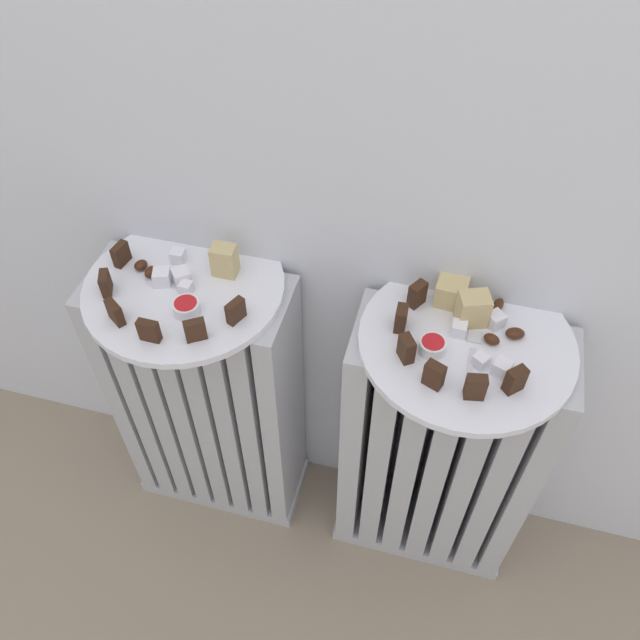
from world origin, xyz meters
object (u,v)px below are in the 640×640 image
(jam_bowl_right, at_px, (432,345))
(radiator_left, at_px, (210,403))
(radiator_right, at_px, (437,454))
(plate_left, at_px, (184,287))
(fork, at_px, (473,351))
(jam_bowl_left, at_px, (186,307))
(plate_right, at_px, (467,342))

(jam_bowl_right, bearing_deg, radiator_left, 175.27)
(radiator_right, relative_size, plate_left, 1.96)
(radiator_right, height_order, fork, fork)
(radiator_left, distance_m, jam_bowl_left, 0.34)
(radiator_left, bearing_deg, jam_bowl_left, -61.76)
(fork, bearing_deg, jam_bowl_left, -175.67)
(fork, bearing_deg, radiator_right, 114.85)
(plate_right, xyz_separation_m, fork, (0.01, -0.02, 0.01))
(radiator_left, height_order, plate_right, plate_right)
(plate_left, bearing_deg, plate_right, 0.00)
(radiator_left, height_order, fork, fork)
(radiator_right, height_order, jam_bowl_right, jam_bowl_right)
(radiator_left, bearing_deg, radiator_right, 0.00)
(radiator_left, relative_size, plate_right, 1.96)
(radiator_left, bearing_deg, jam_bowl_right, -4.73)
(fork, bearing_deg, radiator_left, 177.42)
(jam_bowl_left, xyz_separation_m, fork, (0.41, 0.03, -0.01))
(radiator_left, relative_size, radiator_right, 1.00)
(radiator_right, bearing_deg, jam_bowl_right, -145.47)
(plate_left, height_order, plate_right, same)
(radiator_right, xyz_separation_m, fork, (0.01, -0.02, 0.32))
(plate_left, distance_m, fork, 0.44)
(jam_bowl_right, bearing_deg, plate_right, 34.53)
(radiator_right, xyz_separation_m, plate_left, (-0.43, 0.00, 0.31))
(jam_bowl_right, bearing_deg, radiator_right, 34.53)
(plate_right, height_order, jam_bowl_right, jam_bowl_right)
(jam_bowl_left, relative_size, jam_bowl_right, 1.06)
(plate_right, bearing_deg, fork, -65.15)
(plate_right, bearing_deg, radiator_left, -180.00)
(jam_bowl_right, distance_m, fork, 0.06)
(radiator_right, distance_m, plate_right, 0.31)
(radiator_left, distance_m, plate_right, 0.53)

